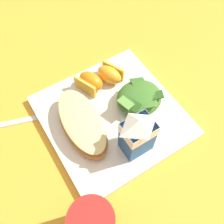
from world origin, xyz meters
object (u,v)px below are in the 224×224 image
white_plate (112,116)px  cheesy_pizza_bread (82,123)px  milk_carton (137,134)px  orange_wedge_middle (89,82)px  green_salad_pile (139,98)px  metal_fork (35,118)px  orange_wedge_front (110,74)px

white_plate → cheesy_pizza_bread: 0.07m
cheesy_pizza_bread → milk_carton: (-0.07, 0.09, 0.04)m
milk_carton → orange_wedge_middle: bearing=-88.8°
green_salad_pile → milk_carton: 0.11m
white_plate → metal_fork: bearing=-31.9°
metal_fork → white_plate: bearing=148.1°
orange_wedge_front → metal_fork: 0.19m
orange_wedge_front → orange_wedge_middle: (0.05, -0.01, 0.00)m
cheesy_pizza_bread → orange_wedge_middle: bearing=-127.2°
white_plate → cheesy_pizza_bread: bearing=-4.5°
milk_carton → orange_wedge_middle: (0.00, -0.18, -0.04)m
orange_wedge_middle → milk_carton: bearing=91.2°
orange_wedge_front → orange_wedge_middle: size_ratio=1.00×
metal_fork → green_salad_pile: bearing=155.4°
white_plate → cheesy_pizza_bread: size_ratio=1.60×
milk_carton → metal_fork: size_ratio=0.60×
green_salad_pile → cheesy_pizza_bread: bearing=-5.0°
orange_wedge_middle → white_plate: bearing=93.8°
green_salad_pile → orange_wedge_front: size_ratio=1.50×
green_salad_pile → orange_wedge_middle: size_ratio=1.50×
cheesy_pizza_bread → orange_wedge_middle: size_ratio=2.53×
milk_carton → orange_wedge_front: size_ratio=1.58×
cheesy_pizza_bread → orange_wedge_middle: orange_wedge_middle is taller
cheesy_pizza_bread → metal_fork: size_ratio=0.95×
orange_wedge_front → orange_wedge_middle: same height
milk_carton → metal_fork: (0.14, -0.18, -0.07)m
white_plate → orange_wedge_front: size_ratio=4.03×
green_salad_pile → white_plate: bearing=-5.6°
green_salad_pile → milk_carton: (0.07, 0.08, 0.04)m
white_plate → orange_wedge_front: bearing=-119.1°
white_plate → orange_wedge_middle: bearing=-86.2°
cheesy_pizza_bread → metal_fork: (0.08, -0.08, -0.03)m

